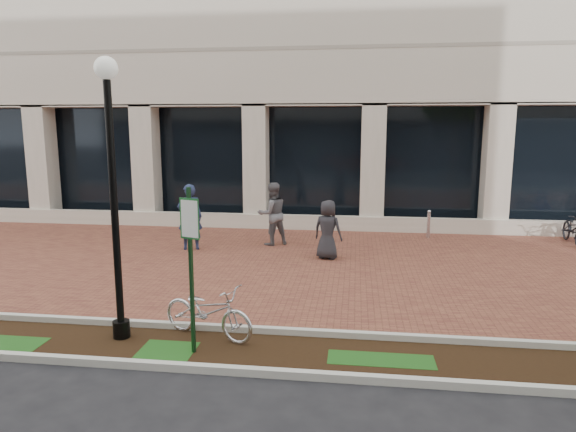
# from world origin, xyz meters

# --- Properties ---
(ground) EXTENTS (120.00, 120.00, 0.00)m
(ground) POSITION_xyz_m (0.00, 0.00, 0.00)
(ground) COLOR black
(ground) RESTS_ON ground
(brick_plaza) EXTENTS (40.00, 9.00, 0.01)m
(brick_plaza) POSITION_xyz_m (0.00, 0.00, 0.01)
(brick_plaza) COLOR brown
(brick_plaza) RESTS_ON ground
(planting_strip) EXTENTS (40.00, 1.50, 0.01)m
(planting_strip) POSITION_xyz_m (0.00, -5.25, 0.01)
(planting_strip) COLOR black
(planting_strip) RESTS_ON ground
(curb_plaza_side) EXTENTS (40.00, 0.12, 0.12)m
(curb_plaza_side) POSITION_xyz_m (0.00, -4.50, 0.06)
(curb_plaza_side) COLOR beige
(curb_plaza_side) RESTS_ON ground
(curb_street_side) EXTENTS (40.00, 0.12, 0.12)m
(curb_street_side) POSITION_xyz_m (0.00, -6.00, 0.06)
(curb_street_side) COLOR beige
(curb_street_side) RESTS_ON ground
(parking_sign) EXTENTS (0.34, 0.07, 2.61)m
(parking_sign) POSITION_xyz_m (-1.01, -5.40, 1.65)
(parking_sign) COLOR #123318
(parking_sign) RESTS_ON ground
(lamppost) EXTENTS (0.36, 0.36, 4.55)m
(lamppost) POSITION_xyz_m (-2.39, -4.99, 2.57)
(lamppost) COLOR black
(lamppost) RESTS_ON ground
(locked_bicycle) EXTENTS (1.84, 1.17, 0.91)m
(locked_bicycle) POSITION_xyz_m (-0.95, -4.77, 0.46)
(locked_bicycle) COLOR silver
(locked_bicycle) RESTS_ON ground
(pedestrian_left) EXTENTS (0.79, 0.63, 1.90)m
(pedestrian_left) POSITION_xyz_m (-3.21, 1.20, 0.95)
(pedestrian_left) COLOR navy
(pedestrian_left) RESTS_ON ground
(pedestrian_mid) EXTENTS (1.14, 1.08, 1.87)m
(pedestrian_mid) POSITION_xyz_m (-0.98, 2.11, 0.93)
(pedestrian_mid) COLOR #5D5C61
(pedestrian_mid) RESTS_ON ground
(pedestrian_right) EXTENTS (0.90, 0.73, 1.59)m
(pedestrian_right) POSITION_xyz_m (0.74, 0.67, 0.79)
(pedestrian_right) COLOR #242428
(pedestrian_right) RESTS_ON ground
(bollard) EXTENTS (0.12, 0.12, 0.91)m
(bollard) POSITION_xyz_m (3.76, 3.66, 0.46)
(bollard) COLOR silver
(bollard) RESTS_ON ground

